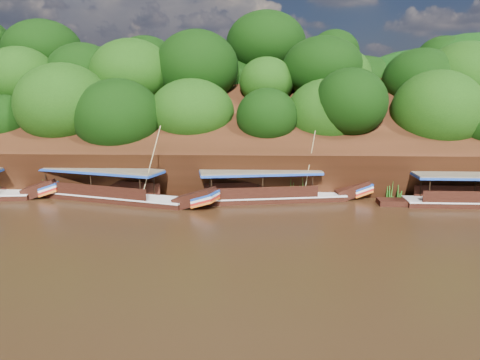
{
  "coord_description": "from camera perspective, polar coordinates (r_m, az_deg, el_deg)",
  "views": [
    {
      "loc": [
        -3.24,
        -27.98,
        8.84
      ],
      "look_at": [
        -4.6,
        7.0,
        1.98
      ],
      "focal_mm": 35.0,
      "sensor_mm": 36.0,
      "label": 1
    }
  ],
  "objects": [
    {
      "name": "ground",
      "position": [
        29.52,
        8.48,
        -6.46
      ],
      "size": [
        160.0,
        160.0,
        0.0
      ],
      "primitive_type": "plane",
      "color": "black",
      "rests_on": "ground"
    },
    {
      "name": "riverbank",
      "position": [
        51.28,
        5.83,
        3.24
      ],
      "size": [
        120.0,
        30.06,
        19.4
      ],
      "color": "black",
      "rests_on": "ground"
    },
    {
      "name": "boat_2",
      "position": [
        38.61,
        -14.73,
        -1.64
      ],
      "size": [
        16.04,
        6.82,
        6.56
      ],
      "rotation": [
        0.0,
        0.0,
        -0.31
      ],
      "color": "black",
      "rests_on": "ground"
    },
    {
      "name": "boat_1",
      "position": [
        37.51,
        4.74,
        -1.69
      ],
      "size": [
        14.53,
        4.49,
        6.13
      ],
      "rotation": [
        0.0,
        0.0,
        0.17
      ],
      "color": "black",
      "rests_on": "ground"
    },
    {
      "name": "reeds",
      "position": [
        38.31,
        2.87,
        -0.88
      ],
      "size": [
        49.94,
        2.1,
        2.24
      ],
      "color": "#2B711C",
      "rests_on": "ground"
    }
  ]
}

